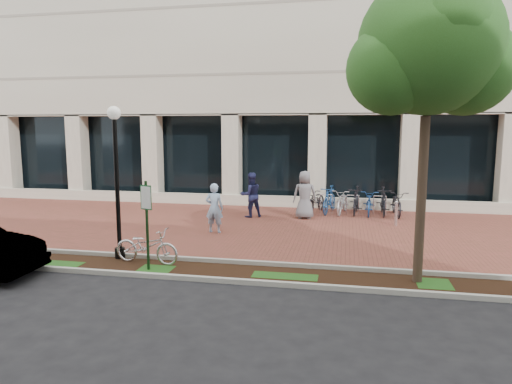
% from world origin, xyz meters
% --- Properties ---
extents(ground, '(120.00, 120.00, 0.00)m').
position_xyz_m(ground, '(0.00, 0.00, 0.00)').
color(ground, black).
rests_on(ground, ground).
extents(brick_plaza, '(40.00, 9.00, 0.01)m').
position_xyz_m(brick_plaza, '(0.00, 0.00, 0.01)').
color(brick_plaza, brown).
rests_on(brick_plaza, ground).
extents(planting_strip, '(40.00, 1.50, 0.01)m').
position_xyz_m(planting_strip, '(0.00, -5.25, 0.01)').
color(planting_strip, black).
rests_on(planting_strip, ground).
extents(curb_plaza_side, '(40.00, 0.12, 0.12)m').
position_xyz_m(curb_plaza_side, '(0.00, -4.50, 0.06)').
color(curb_plaza_side, '#AAABA1').
rests_on(curb_plaza_side, ground).
extents(curb_street_side, '(40.00, 0.12, 0.12)m').
position_xyz_m(curb_street_side, '(0.00, -6.00, 0.06)').
color(curb_street_side, '#AAABA1').
rests_on(curb_street_side, ground).
extents(near_office_building, '(40.00, 12.12, 16.00)m').
position_xyz_m(near_office_building, '(0.00, 10.47, 10.05)').
color(near_office_building, beige).
rests_on(near_office_building, ground).
extents(parking_sign, '(0.34, 0.07, 2.30)m').
position_xyz_m(parking_sign, '(-1.61, -5.45, 1.47)').
color(parking_sign, '#123215').
rests_on(parking_sign, ground).
extents(lamppost, '(0.36, 0.36, 4.18)m').
position_xyz_m(lamppost, '(-2.84, -4.60, 2.37)').
color(lamppost, black).
rests_on(lamppost, ground).
extents(street_tree, '(3.74, 3.11, 6.99)m').
position_xyz_m(street_tree, '(5.05, -5.01, 5.23)').
color(street_tree, '#443527').
rests_on(street_tree, ground).
extents(locked_bicycle, '(1.88, 0.82, 0.96)m').
position_xyz_m(locked_bicycle, '(-1.88, -4.91, 0.48)').
color(locked_bicycle, silver).
rests_on(locked_bicycle, ground).
extents(pedestrian_left, '(0.65, 0.44, 1.73)m').
position_xyz_m(pedestrian_left, '(-1.13, -1.08, 0.86)').
color(pedestrian_left, '#84A4C4').
rests_on(pedestrian_left, ground).
extents(pedestrian_mid, '(1.11, 1.05, 1.82)m').
position_xyz_m(pedestrian_mid, '(-0.46, 1.86, 0.91)').
color(pedestrian_mid, '#1F234D').
rests_on(pedestrian_mid, ground).
extents(pedestrian_right, '(1.00, 0.71, 1.92)m').
position_xyz_m(pedestrian_right, '(1.71, 1.97, 0.96)').
color(pedestrian_right, slate).
rests_on(pedestrian_right, ground).
extents(bollard, '(0.12, 0.12, 0.94)m').
position_xyz_m(bollard, '(5.14, 1.26, 0.48)').
color(bollard, silver).
rests_on(bollard, ground).
extents(bike_rack_cluster, '(4.29, 2.11, 1.16)m').
position_xyz_m(bike_rack_cluster, '(3.73, 3.30, 0.55)').
color(bike_rack_cluster, black).
rests_on(bike_rack_cluster, ground).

